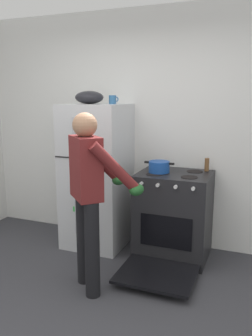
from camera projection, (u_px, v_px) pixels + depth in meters
ground at (68, 334)px, 2.57m from camera, size 8.00×8.00×0.00m
kitchen_wall_back at (150, 129)px, 4.08m from camera, size 6.00×0.10×2.70m
refrigerator at (97, 176)px, 4.02m from camera, size 0.68×0.72×1.65m
stove_range at (173, 216)px, 3.75m from camera, size 0.76×1.24×0.94m
person_cook at (90, 187)px, 3.01m from camera, size 0.67×0.70×1.60m
red_pot at (159, 167)px, 3.67m from camera, size 0.32×0.22×0.12m
coffee_mug at (113, 100)px, 3.82m from camera, size 0.11×0.08×0.10m
pepper_mill at (207, 165)px, 3.73m from camera, size 0.05×0.05×0.14m
mixing_bowl at (89, 97)px, 3.87m from camera, size 0.32×0.32×0.14m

